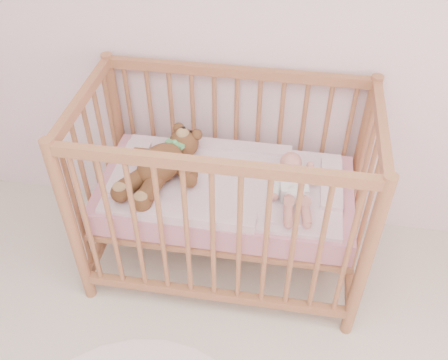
# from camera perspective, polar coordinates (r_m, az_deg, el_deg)

# --- Properties ---
(crib) EXTENTS (1.36, 0.76, 1.00)m
(crib) POSITION_cam_1_polar(r_m,az_deg,el_deg) (2.43, 0.19, -1.33)
(crib) COLOR #B2704B
(crib) RESTS_ON floor
(mattress) EXTENTS (1.22, 0.62, 0.13)m
(mattress) POSITION_cam_1_polar(r_m,az_deg,el_deg) (2.44, 0.19, -1.58)
(mattress) COLOR pink
(mattress) RESTS_ON crib
(blanket) EXTENTS (1.10, 0.58, 0.06)m
(blanket) POSITION_cam_1_polar(r_m,az_deg,el_deg) (2.39, 0.19, -0.28)
(blanket) COLOR pink
(blanket) RESTS_ON mattress
(baby) EXTENTS (0.30, 0.51, 0.12)m
(baby) POSITION_cam_1_polar(r_m,az_deg,el_deg) (2.31, 7.96, -0.08)
(baby) COLOR white
(baby) RESTS_ON blanket
(teddy_bear) EXTENTS (0.60, 0.70, 0.16)m
(teddy_bear) POSITION_cam_1_polar(r_m,az_deg,el_deg) (2.38, -7.28, 1.72)
(teddy_bear) COLOR brown
(teddy_bear) RESTS_ON blanket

